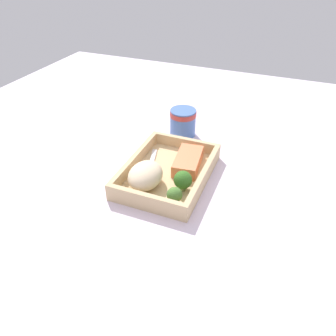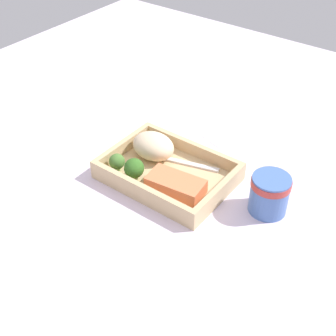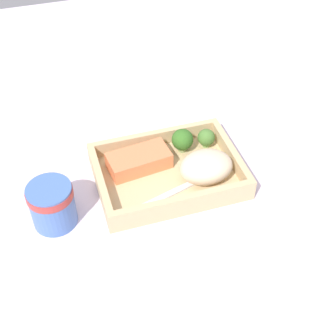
{
  "view_description": "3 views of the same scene",
  "coord_description": "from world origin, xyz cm",
  "views": [
    {
      "loc": [
        57.81,
        23.3,
        47.01
      ],
      "look_at": [
        0.0,
        0.0,
        2.7
      ],
      "focal_mm": 35.0,
      "sensor_mm": 36.0,
      "label": 1
    },
    {
      "loc": [
        -44.52,
        59.45,
        61.36
      ],
      "look_at": [
        0.0,
        0.0,
        2.7
      ],
      "focal_mm": 50.0,
      "sensor_mm": 36.0,
      "label": 2
    },
    {
      "loc": [
        -17.89,
        -56.95,
        60.09
      ],
      "look_at": [
        0.0,
        0.0,
        2.7
      ],
      "focal_mm": 50.0,
      "sensor_mm": 36.0,
      "label": 3
    }
  ],
  "objects": [
    {
      "name": "broccoli_floret_2",
      "position": [
        9.17,
        5.15,
        3.23
      ],
      "size": [
        3.3,
        3.3,
        3.76
      ],
      "color": "#76A259",
      "rests_on": "takeout_tray"
    },
    {
      "name": "tray_rim",
      "position": [
        0.0,
        0.0,
        2.66
      ],
      "size": [
        25.53,
        18.51,
        2.92
      ],
      "color": "tan",
      "rests_on": "takeout_tray"
    },
    {
      "name": "takeout_tray",
      "position": [
        0.0,
        0.0,
        0.6
      ],
      "size": [
        25.53,
        18.51,
        1.2
      ],
      "primitive_type": "cube",
      "color": "tan",
      "rests_on": "ground_plane"
    },
    {
      "name": "ground_plane",
      "position": [
        0.0,
        0.0,
        -1.0
      ],
      "size": [
        160.0,
        160.0,
        2.0
      ],
      "primitive_type": "cube",
      "color": "silver"
    },
    {
      "name": "salmon_fillet",
      "position": [
        -4.41,
        3.42,
        2.71
      ],
      "size": [
        11.69,
        6.94,
        3.01
      ],
      "primitive_type": "cube",
      "rotation": [
        0.0,
        0.0,
        0.12
      ],
      "color": "#EA7B4D",
      "rests_on": "takeout_tray"
    },
    {
      "name": "mashed_potatoes",
      "position": [
        6.06,
        -2.92,
        3.9
      ],
      "size": [
        9.45,
        7.34,
        5.39
      ],
      "primitive_type": "ellipsoid",
      "color": "beige",
      "rests_on": "takeout_tray"
    },
    {
      "name": "fork",
      "position": [
        0.72,
        -4.39,
        1.42
      ],
      "size": [
        15.64,
        5.95,
        0.44
      ],
      "color": "silver",
      "rests_on": "takeout_tray"
    },
    {
      "name": "paper_cup",
      "position": [
        -20.65,
        -3.78,
        4.3
      ],
      "size": [
        7.42,
        7.42,
        7.72
      ],
      "color": "#476BAF",
      "rests_on": "ground_plane"
    },
    {
      "name": "receipt_slip",
      "position": [
        -2.34,
        -23.5,
        0.12
      ],
      "size": [
        12.05,
        17.13,
        0.24
      ],
      "primitive_type": "cube",
      "rotation": [
        0.0,
        0.0,
        -0.28
      ],
      "color": "white",
      "rests_on": "ground_plane"
    },
    {
      "name": "broccoli_floret_1",
      "position": [
        4.47,
        5.28,
        3.78
      ],
      "size": [
        4.07,
        4.07,
        4.71
      ],
      "color": "#80995E",
      "rests_on": "takeout_tray"
    }
  ]
}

